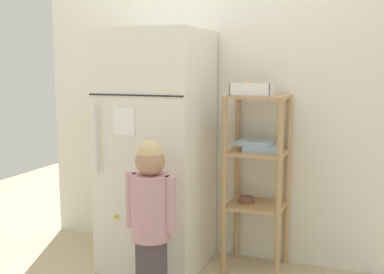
{
  "coord_description": "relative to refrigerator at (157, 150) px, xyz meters",
  "views": [
    {
      "loc": [
        1.13,
        -2.85,
        1.35
      ],
      "look_at": [
        0.04,
        0.02,
        0.89
      ],
      "focal_mm": 44.52,
      "sensor_mm": 36.0,
      "label": 1
    }
  ],
  "objects": [
    {
      "name": "ground_plane",
      "position": [
        0.21,
        -0.02,
        -0.79
      ],
      "size": [
        6.0,
        6.0,
        0.0
      ],
      "primitive_type": "plane",
      "color": "tan"
    },
    {
      "name": "kitchen_wall_back",
      "position": [
        0.21,
        0.34,
        0.25
      ],
      "size": [
        2.52,
        0.03,
        2.09
      ],
      "primitive_type": "cube",
      "color": "silver",
      "rests_on": "ground"
    },
    {
      "name": "refrigerator",
      "position": [
        0.0,
        0.0,
        0.0
      ],
      "size": [
        0.65,
        0.65,
        1.59
      ],
      "color": "silver",
      "rests_on": "ground"
    },
    {
      "name": "child_standing",
      "position": [
        0.21,
        -0.55,
        -0.22
      ],
      "size": [
        0.31,
        0.23,
        0.95
      ],
      "color": "#4D4148",
      "rests_on": "ground"
    },
    {
      "name": "pantry_shelf_unit",
      "position": [
        0.66,
        0.13,
        -0.08
      ],
      "size": [
        0.39,
        0.35,
        1.17
      ],
      "color": "tan",
      "rests_on": "ground"
    },
    {
      "name": "fruit_bin",
      "position": [
        0.63,
        0.11,
        0.41
      ],
      "size": [
        0.26,
        0.2,
        0.09
      ],
      "color": "white",
      "rests_on": "pantry_shelf_unit"
    }
  ]
}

